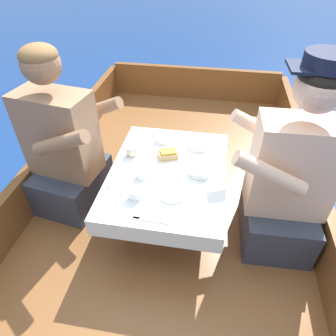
% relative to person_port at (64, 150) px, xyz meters
% --- Properties ---
extents(ground_plane, '(60.00, 60.00, 0.00)m').
position_rel_person_port_xyz_m(ground_plane, '(0.62, 0.02, -0.73)').
color(ground_plane, navy).
extents(boat_deck, '(1.80, 3.34, 0.33)m').
position_rel_person_port_xyz_m(boat_deck, '(0.62, 0.02, -0.57)').
color(boat_deck, brown).
rests_on(boat_deck, ground_plane).
extents(gunwale_port, '(0.06, 3.34, 0.28)m').
position_rel_person_port_xyz_m(gunwale_port, '(-0.24, 0.02, -0.26)').
color(gunwale_port, brown).
rests_on(gunwale_port, boat_deck).
extents(gunwale_starboard, '(0.06, 3.34, 0.28)m').
position_rel_person_port_xyz_m(gunwale_starboard, '(1.49, 0.02, -0.26)').
color(gunwale_starboard, brown).
rests_on(gunwale_starboard, boat_deck).
extents(bow_coaming, '(1.68, 0.06, 0.32)m').
position_rel_person_port_xyz_m(bow_coaming, '(0.62, 1.66, -0.24)').
color(bow_coaming, brown).
rests_on(bow_coaming, boat_deck).
extents(cockpit_table, '(0.65, 0.86, 0.36)m').
position_rel_person_port_xyz_m(cockpit_table, '(0.62, -0.03, -0.08)').
color(cockpit_table, '#B2B2B7').
rests_on(cockpit_table, boat_deck).
extents(person_port, '(0.57, 0.51, 1.01)m').
position_rel_person_port_xyz_m(person_port, '(0.00, 0.00, 0.00)').
color(person_port, '#333847').
rests_on(person_port, boat_deck).
extents(person_starboard, '(0.53, 0.45, 1.07)m').
position_rel_person_port_xyz_m(person_starboard, '(1.25, -0.10, 0.03)').
color(person_starboard, '#333847').
rests_on(person_starboard, boat_deck).
extents(plate_sandwich, '(0.21, 0.21, 0.01)m').
position_rel_person_port_xyz_m(plate_sandwich, '(0.61, 0.08, -0.04)').
color(plate_sandwich, silver).
rests_on(plate_sandwich, cockpit_table).
extents(plate_bread, '(0.17, 0.17, 0.01)m').
position_rel_person_port_xyz_m(plate_bread, '(0.68, -0.21, -0.04)').
color(plate_bread, silver).
rests_on(plate_bread, cockpit_table).
extents(sandwich, '(0.13, 0.11, 0.05)m').
position_rel_person_port_xyz_m(sandwich, '(0.61, 0.08, -0.01)').
color(sandwich, tan).
rests_on(sandwich, plate_sandwich).
extents(bowl_port_near, '(0.11, 0.11, 0.04)m').
position_rel_person_port_xyz_m(bowl_port_near, '(0.77, 0.22, -0.02)').
color(bowl_port_near, silver).
rests_on(bowl_port_near, cockpit_table).
extents(bowl_starboard_near, '(0.13, 0.13, 0.04)m').
position_rel_person_port_xyz_m(bowl_starboard_near, '(0.55, 0.27, -0.02)').
color(bowl_starboard_near, silver).
rests_on(bowl_starboard_near, cockpit_table).
extents(bowl_center_far, '(0.13, 0.13, 0.04)m').
position_rel_person_port_xyz_m(bowl_center_far, '(0.80, -0.03, -0.02)').
color(bowl_center_far, silver).
rests_on(bowl_center_far, cockpit_table).
extents(coffee_cup_port, '(0.10, 0.07, 0.05)m').
position_rel_person_port_xyz_m(coffee_cup_port, '(0.50, -0.27, -0.02)').
color(coffee_cup_port, silver).
rests_on(coffee_cup_port, cockpit_table).
extents(coffee_cup_starboard, '(0.10, 0.07, 0.05)m').
position_rel_person_port_xyz_m(coffee_cup_starboard, '(0.50, -0.11, -0.02)').
color(coffee_cup_starboard, silver).
rests_on(coffee_cup_starboard, cockpit_table).
extents(tin_can, '(0.07, 0.07, 0.05)m').
position_rel_person_port_xyz_m(tin_can, '(0.39, 0.08, -0.02)').
color(tin_can, silver).
rests_on(tin_can, cockpit_table).
extents(utensil_spoon_port, '(0.07, 0.17, 0.01)m').
position_rel_person_port_xyz_m(utensil_spoon_port, '(0.36, -0.26, -0.04)').
color(utensil_spoon_port, silver).
rests_on(utensil_spoon_port, cockpit_table).
extents(utensil_fork_starboard, '(0.17, 0.02, 0.00)m').
position_rel_person_port_xyz_m(utensil_fork_starboard, '(0.59, -0.41, -0.04)').
color(utensil_fork_starboard, silver).
rests_on(utensil_fork_starboard, cockpit_table).
extents(utensil_spoon_starboard, '(0.16, 0.08, 0.01)m').
position_rel_person_port_xyz_m(utensil_spoon_starboard, '(0.86, 0.33, -0.04)').
color(utensil_spoon_starboard, silver).
rests_on(utensil_spoon_starboard, cockpit_table).
extents(utensil_spoon_center, '(0.05, 0.17, 0.01)m').
position_rel_person_port_xyz_m(utensil_spoon_center, '(0.89, 0.07, -0.04)').
color(utensil_spoon_center, silver).
rests_on(utensil_spoon_center, cockpit_table).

